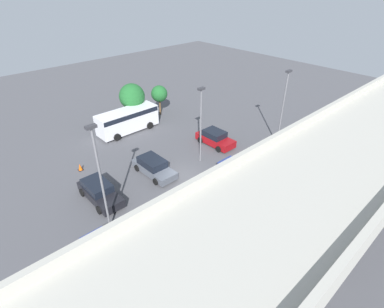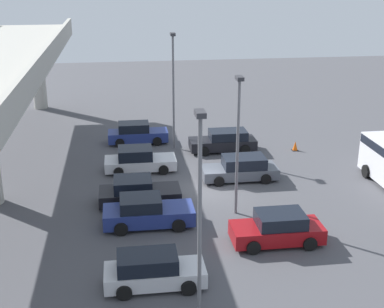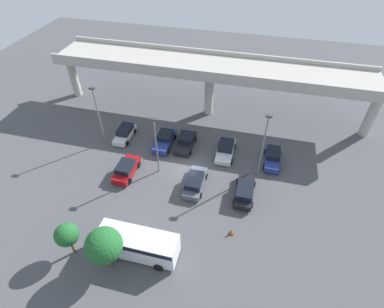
% 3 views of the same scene
% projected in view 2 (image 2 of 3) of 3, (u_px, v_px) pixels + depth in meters
% --- Properties ---
extents(ground_plane, '(93.45, 93.45, 0.00)m').
position_uv_depth(ground_plane, '(209.00, 191.00, 32.58)').
color(ground_plane, '#4C4C51').
extents(parked_car_0, '(1.97, 4.31, 1.53)m').
position_uv_depth(parked_car_0, '(152.00, 271.00, 22.72)').
color(parked_car_0, silver).
rests_on(parked_car_0, ground_plane).
extents(parked_car_1, '(2.14, 4.50, 1.61)m').
position_uv_depth(parked_car_1, '(278.00, 229.00, 26.27)').
color(parked_car_1, maroon).
rests_on(parked_car_1, ground_plane).
extents(parked_car_2, '(2.17, 4.75, 1.63)m').
position_uv_depth(parked_car_2, '(147.00, 212.00, 28.03)').
color(parked_car_2, navy).
rests_on(parked_car_2, ground_plane).
extents(parked_car_3, '(2.24, 4.63, 1.58)m').
position_uv_depth(parked_car_3, '(138.00, 192.00, 30.58)').
color(parked_car_3, black).
rests_on(parked_car_3, ground_plane).
extents(parked_car_4, '(2.17, 4.82, 1.53)m').
position_uv_depth(parked_car_4, '(241.00, 169.00, 34.10)').
color(parked_car_4, '#515660').
rests_on(parked_car_4, ground_plane).
extents(parked_car_5, '(2.24, 4.71, 1.58)m').
position_uv_depth(parked_car_5, '(139.00, 160.00, 35.57)').
color(parked_car_5, silver).
rests_on(parked_car_5, ground_plane).
extents(parked_car_6, '(2.14, 4.85, 1.55)m').
position_uv_depth(parked_car_6, '(224.00, 141.00, 39.31)').
color(parked_car_6, black).
rests_on(parked_car_6, ground_plane).
extents(parked_car_7, '(1.99, 4.54, 1.62)m').
position_uv_depth(parked_car_7, '(137.00, 133.00, 41.04)').
color(parked_car_7, navy).
rests_on(parked_car_7, ground_plane).
extents(lamp_post_near_aisle, '(0.70, 0.35, 8.51)m').
position_uv_depth(lamp_post_near_aisle, '(173.00, 83.00, 38.50)').
color(lamp_post_near_aisle, slate).
rests_on(lamp_post_near_aisle, ground_plane).
extents(lamp_post_mid_lot, '(0.70, 0.35, 8.27)m').
position_uv_depth(lamp_post_mid_lot, '(200.00, 202.00, 19.53)').
color(lamp_post_mid_lot, slate).
rests_on(lamp_post_mid_lot, ground_plane).
extents(lamp_post_by_overpass, '(0.70, 0.35, 7.67)m').
position_uv_depth(lamp_post_by_overpass, '(238.00, 135.00, 28.17)').
color(lamp_post_by_overpass, slate).
rests_on(lamp_post_by_overpass, ground_plane).
extents(traffic_cone, '(0.44, 0.44, 0.70)m').
position_uv_depth(traffic_cone, '(295.00, 146.00, 39.51)').
color(traffic_cone, black).
rests_on(traffic_cone, ground_plane).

